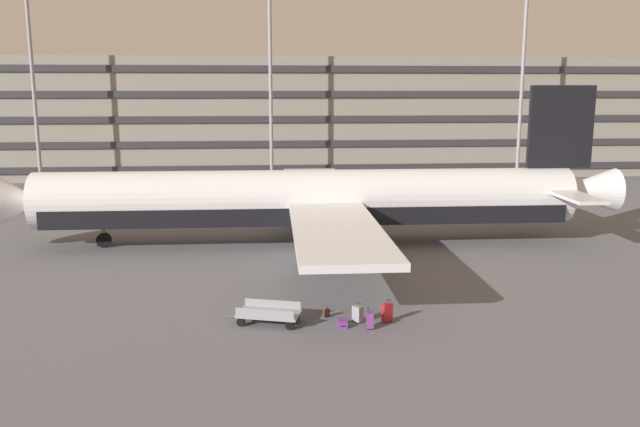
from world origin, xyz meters
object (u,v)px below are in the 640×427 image
(suitcase_black, at_px, (358,314))
(backpack_large, at_px, (326,312))
(suitcase_upright, at_px, (370,320))
(suitcase_orange, at_px, (342,323))
(airliner, at_px, (314,200))
(suitcase_red, at_px, (387,312))
(baggage_cart, at_px, (269,314))

(suitcase_black, height_order, backpack_large, suitcase_black)
(suitcase_upright, bearing_deg, backpack_large, 138.00)
(suitcase_orange, bearing_deg, airliner, 90.31)
(suitcase_upright, height_order, suitcase_red, suitcase_red)
(airliner, relative_size, suitcase_upright, 43.67)
(suitcase_red, xyz_separation_m, baggage_cart, (-4.97, 0.22, -0.01))
(airliner, distance_m, suitcase_upright, 15.32)
(suitcase_black, height_order, baggage_cart, suitcase_black)
(suitcase_upright, xyz_separation_m, backpack_large, (-1.66, 1.50, -0.18))
(suitcase_orange, bearing_deg, baggage_cart, 168.40)
(baggage_cart, bearing_deg, backpack_large, 13.00)
(airliner, xyz_separation_m, suitcase_black, (0.77, -14.32, -2.44))
(suitcase_black, bearing_deg, baggage_cart, 177.33)
(suitcase_upright, xyz_separation_m, suitcase_orange, (-1.10, 0.31, -0.24))
(suitcase_orange, relative_size, baggage_cart, 0.19)
(suitcase_red, bearing_deg, suitcase_upright, -139.91)
(suitcase_black, bearing_deg, suitcase_upright, -61.81)
(suitcase_red, distance_m, suitcase_orange, 2.01)
(airliner, xyz_separation_m, suitcase_orange, (0.08, -14.77, -2.68))
(airliner, height_order, suitcase_black, airliner)
(backpack_large, bearing_deg, suitcase_upright, -42.00)
(suitcase_upright, distance_m, baggage_cart, 4.23)
(airliner, relative_size, suitcase_red, 39.77)
(suitcase_orange, distance_m, baggage_cart, 3.10)
(airliner, bearing_deg, suitcase_orange, -89.69)
(suitcase_orange, distance_m, backpack_large, 1.32)
(suitcase_upright, bearing_deg, suitcase_orange, 164.31)
(suitcase_orange, height_order, backpack_large, backpack_large)
(suitcase_black, bearing_deg, suitcase_red, -2.06)
(suitcase_black, height_order, suitcase_red, suitcase_red)
(suitcase_red, relative_size, suitcase_orange, 1.51)
(suitcase_red, bearing_deg, airliner, 98.02)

